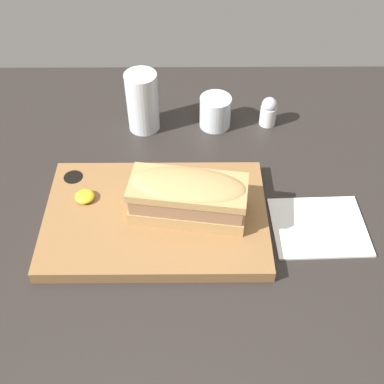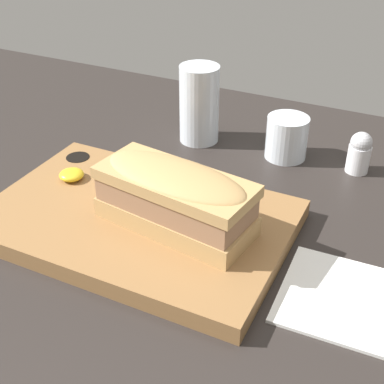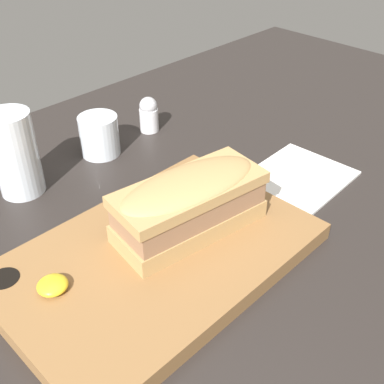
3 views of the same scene
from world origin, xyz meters
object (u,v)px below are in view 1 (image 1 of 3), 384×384
Objects in this scene: water_glass at (143,105)px; salt_shaker at (269,111)px; napkin at (319,227)px; sandwich at (188,197)px; wine_glass at (215,113)px; serving_board at (155,218)px.

water_glass is 1.98× the size of salt_shaker.
napkin is 2.54× the size of salt_shaker.
sandwich is at bearing -121.46° from salt_shaker.
water_glass is 1.89× the size of wine_glass.
water_glass is at bearing 109.10° from sandwich.
water_glass is at bearing 97.66° from serving_board.
serving_board is at bearing -112.75° from wine_glass.
water_glass is at bearing 138.91° from napkin.
wine_glass reaches higher than napkin.
sandwich reaches higher than napkin.
serving_board is 5.63× the size of wine_glass.
water_glass is (-3.45, 25.65, 4.23)cm from serving_board.
salt_shaker is at bearing 58.54° from sandwich.
water_glass reaches higher than serving_board.
water_glass is (-8.94, 25.82, -1.04)cm from sandwich.
napkin is at bearing -78.72° from salt_shaker.
wine_glass reaches higher than serving_board.
water_glass is 25.41cm from salt_shaker.
water_glass reaches higher than napkin.
water_glass is 0.78× the size of napkin.
salt_shaker is at bearing 101.28° from napkin.
water_glass is 41.25cm from napkin.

